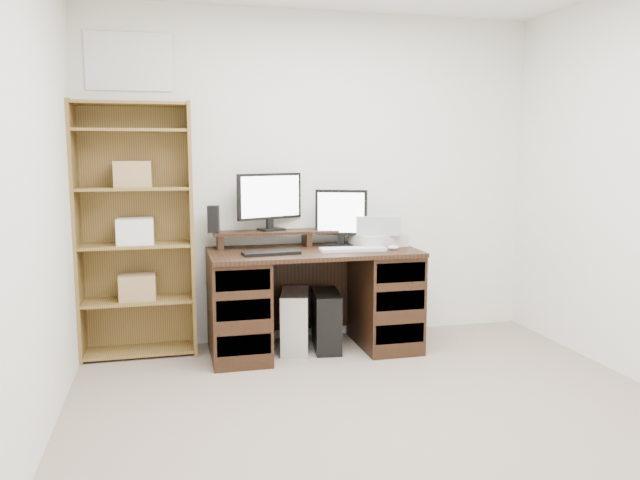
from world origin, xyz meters
name	(u,v)px	position (x,y,z in m)	size (l,w,h in m)	color
room	(416,196)	(0.00, 0.00, 1.25)	(3.54, 4.04, 2.54)	gray
desk	(313,298)	(-0.11, 1.64, 0.39)	(1.50, 0.70, 0.75)	black
riser_shelf	(307,233)	(-0.11, 1.85, 0.84)	(1.40, 0.22, 0.12)	black
monitor_wide	(270,199)	(-0.38, 1.90, 1.11)	(0.51, 0.23, 0.42)	black
monitor_small	(341,216)	(0.13, 1.75, 0.98)	(0.37, 0.21, 0.42)	black
speaker	(213,219)	(-0.80, 1.85, 0.97)	(0.08, 0.08, 0.20)	black
keyboard_black	(271,253)	(-0.44, 1.50, 0.76)	(0.40, 0.13, 0.02)	black
keyboard_white	(353,249)	(0.16, 1.53, 0.76)	(0.47, 0.14, 0.02)	silver
mouse	(393,247)	(0.45, 1.50, 0.77)	(0.09, 0.06, 0.03)	silver
printer	(378,240)	(0.41, 1.71, 0.80)	(0.37, 0.27, 0.09)	beige
basket	(378,225)	(0.41, 1.71, 0.91)	(0.33, 0.23, 0.14)	#A0A6AB
tower_silver	(295,321)	(-0.24, 1.68, 0.22)	(0.20, 0.44, 0.44)	#B6BABE
tower_black	(326,320)	(-0.01, 1.65, 0.21)	(0.24, 0.45, 0.43)	black
bookshelf	(135,228)	(-1.35, 1.86, 0.92)	(0.80, 0.30, 1.80)	olive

